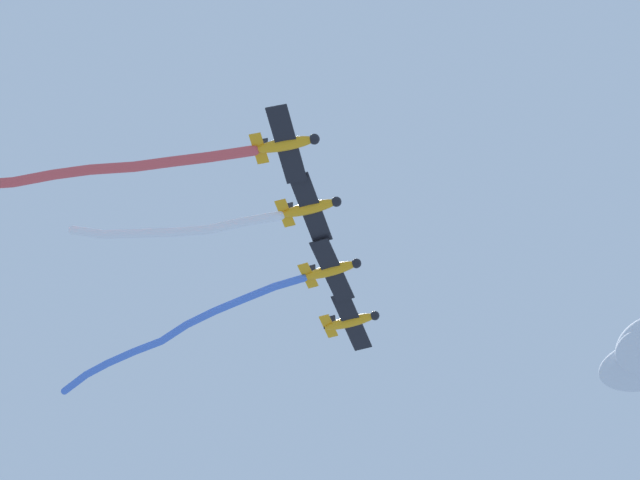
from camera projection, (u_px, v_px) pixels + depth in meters
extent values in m
ellipsoid|color=orange|center=(285.00, 144.00, 65.63)|extent=(3.62, 3.84, 0.90)
sphere|color=black|center=(314.00, 139.00, 65.35)|extent=(1.08, 1.08, 0.76)
ellipsoid|color=#232833|center=(293.00, 140.00, 65.82)|extent=(1.18, 1.21, 0.48)
cube|color=black|center=(287.00, 145.00, 65.52)|extent=(5.71, 5.40, 0.12)
cube|color=orange|center=(259.00, 149.00, 65.94)|extent=(2.40, 2.30, 0.10)
cube|color=black|center=(261.00, 145.00, 66.29)|extent=(0.76, 0.82, 1.23)
cylinder|color=#DB4C4C|center=(232.00, 154.00, 66.24)|extent=(2.90, 2.89, 1.12)
cylinder|color=#DB4C4C|center=(191.00, 159.00, 66.82)|extent=(2.41, 2.56, 0.95)
cylinder|color=#DB4C4C|center=(153.00, 164.00, 67.27)|extent=(2.49, 2.62, 0.94)
cylinder|color=#DB4C4C|center=(112.00, 168.00, 67.68)|extent=(2.60, 3.04, 0.96)
cylinder|color=#DB4C4C|center=(72.00, 172.00, 68.25)|extent=(2.70, 2.60, 1.23)
cylinder|color=#DB4C4C|center=(33.00, 178.00, 68.70)|extent=(2.59, 2.78, 1.05)
sphere|color=#DB4C4C|center=(254.00, 150.00, 65.88)|extent=(0.74, 0.74, 0.74)
sphere|color=#DB4C4C|center=(209.00, 157.00, 66.60)|extent=(0.74, 0.74, 0.74)
sphere|color=#DB4C4C|center=(172.00, 162.00, 67.04)|extent=(0.74, 0.74, 0.74)
sphere|color=#DB4C4C|center=(134.00, 167.00, 67.50)|extent=(0.74, 0.74, 0.74)
sphere|color=#DB4C4C|center=(90.00, 170.00, 67.86)|extent=(0.74, 0.74, 0.74)
sphere|color=#DB4C4C|center=(54.00, 175.00, 68.63)|extent=(0.74, 0.74, 0.74)
sphere|color=#DB4C4C|center=(13.00, 182.00, 68.77)|extent=(0.74, 0.74, 0.74)
ellipsoid|color=orange|center=(309.00, 208.00, 69.50)|extent=(3.81, 3.65, 0.90)
sphere|color=black|center=(336.00, 202.00, 69.13)|extent=(1.08, 1.08, 0.76)
ellipsoid|color=#232833|center=(316.00, 204.00, 69.66)|extent=(1.21, 1.19, 0.48)
cube|color=black|center=(311.00, 209.00, 69.38)|extent=(5.45, 5.67, 0.12)
cube|color=orange|center=(285.00, 213.00, 69.89)|extent=(2.31, 2.39, 0.10)
cube|color=black|center=(286.00, 209.00, 70.24)|extent=(0.81, 0.77, 1.23)
cylinder|color=white|center=(262.00, 219.00, 70.32)|extent=(2.82, 2.50, 1.20)
cylinder|color=white|center=(226.00, 226.00, 71.05)|extent=(2.47, 2.36, 0.76)
cylinder|color=white|center=(190.00, 231.00, 71.55)|extent=(2.46, 2.70, 0.97)
cylinder|color=white|center=(154.00, 233.00, 71.85)|extent=(2.04, 2.56, 0.77)
cylinder|color=white|center=(120.00, 234.00, 71.95)|extent=(2.00, 2.58, 0.69)
cylinder|color=white|center=(88.00, 232.00, 72.09)|extent=(1.86, 2.42, 1.22)
sphere|color=white|center=(280.00, 215.00, 69.86)|extent=(0.69, 0.69, 0.69)
sphere|color=white|center=(243.00, 222.00, 70.79)|extent=(0.69, 0.69, 0.69)
sphere|color=white|center=(209.00, 229.00, 71.32)|extent=(0.69, 0.69, 0.69)
sphere|color=white|center=(171.00, 232.00, 71.78)|extent=(0.69, 0.69, 0.69)
sphere|color=white|center=(137.00, 233.00, 71.91)|extent=(0.69, 0.69, 0.69)
sphere|color=white|center=(103.00, 234.00, 71.99)|extent=(0.69, 0.69, 0.69)
sphere|color=white|center=(73.00, 230.00, 72.19)|extent=(0.69, 0.69, 0.69)
ellipsoid|color=orange|center=(331.00, 270.00, 72.91)|extent=(3.93, 3.51, 0.90)
sphere|color=black|center=(356.00, 263.00, 72.47)|extent=(1.07, 1.07, 0.76)
ellipsoid|color=#232833|center=(337.00, 266.00, 73.05)|extent=(1.22, 1.16, 0.48)
cube|color=black|center=(332.00, 271.00, 72.78)|extent=(5.24, 5.84, 0.12)
cube|color=orange|center=(308.00, 276.00, 73.36)|extent=(2.24, 2.44, 0.10)
cube|color=black|center=(309.00, 271.00, 73.71)|extent=(0.84, 0.73, 1.23)
cylinder|color=#4C75DB|center=(289.00, 282.00, 73.49)|extent=(2.24, 2.05, 0.84)
cylinder|color=#4C75DB|center=(259.00, 293.00, 73.72)|extent=(2.46, 2.10, 1.16)
cylinder|color=#4C75DB|center=(229.00, 305.00, 74.31)|extent=(2.78, 1.88, 0.76)
cylinder|color=#4C75DB|center=(200.00, 318.00, 75.30)|extent=(2.76, 1.80, 0.62)
cylinder|color=#4C75DB|center=(174.00, 333.00, 76.24)|extent=(2.79, 1.58, 0.80)
cylinder|color=#4C75DB|center=(148.00, 346.00, 77.08)|extent=(2.60, 1.95, 0.62)
cylinder|color=#4C75DB|center=(121.00, 357.00, 77.99)|extent=(2.78, 1.83, 0.73)
cylinder|color=#4C75DB|center=(97.00, 369.00, 79.02)|extent=(2.60, 1.56, 0.73)
cylinder|color=#4C75DB|center=(75.00, 383.00, 80.08)|extent=(2.90, 1.45, 0.75)
sphere|color=#4C75DB|center=(304.00, 278.00, 73.34)|extent=(0.61, 0.61, 0.61)
sphere|color=#4C75DB|center=(275.00, 287.00, 73.64)|extent=(0.61, 0.61, 0.61)
sphere|color=#4C75DB|center=(244.00, 299.00, 73.80)|extent=(0.61, 0.61, 0.61)
sphere|color=#4C75DB|center=(215.00, 311.00, 74.82)|extent=(0.61, 0.61, 0.61)
sphere|color=#4C75DB|center=(187.00, 325.00, 75.78)|extent=(0.61, 0.61, 0.61)
sphere|color=#4C75DB|center=(162.00, 341.00, 76.69)|extent=(0.61, 0.61, 0.61)
sphere|color=#4C75DB|center=(134.00, 352.00, 77.48)|extent=(0.61, 0.61, 0.61)
sphere|color=#4C75DB|center=(108.00, 363.00, 78.50)|extent=(0.61, 0.61, 0.61)
sphere|color=#4C75DB|center=(86.00, 375.00, 79.54)|extent=(0.61, 0.61, 0.61)
sphere|color=#4C75DB|center=(65.00, 391.00, 80.62)|extent=(0.61, 0.61, 0.61)
ellipsoid|color=orange|center=(350.00, 322.00, 76.78)|extent=(3.90, 3.55, 0.90)
sphere|color=black|center=(375.00, 316.00, 76.36)|extent=(1.07, 1.07, 0.76)
ellipsoid|color=#232833|center=(356.00, 317.00, 76.93)|extent=(1.22, 1.17, 0.48)
cube|color=black|center=(352.00, 322.00, 76.66)|extent=(5.30, 5.80, 0.12)
cube|color=orange|center=(329.00, 326.00, 77.22)|extent=(2.26, 2.43, 0.10)
cube|color=black|center=(330.00, 322.00, 77.56)|extent=(0.83, 0.74, 1.23)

